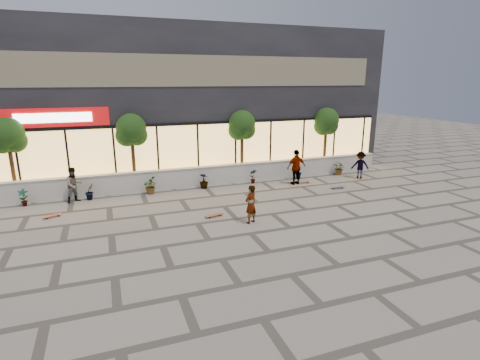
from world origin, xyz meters
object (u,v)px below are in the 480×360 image
object	(u,v)px
tree_east	(326,123)
skater_center	(251,204)
skater_right_near	(296,167)
skateboard_right_near	(303,182)
tree_mideast	(242,127)
tree_west	(8,137)
skater_right_far	(360,165)
tree_midwest	(131,132)
skateboard_left	(52,216)
skateboard_center	(214,215)
skater_left	(74,185)
skateboard_right_far	(338,187)

from	to	relation	value
tree_east	skater_center	distance (m)	10.37
skater_right_near	skateboard_right_near	size ratio (longest dim) A/B	2.25
tree_mideast	skater_right_near	world-z (taller)	tree_mideast
tree_mideast	tree_west	bearing A→B (deg)	180.00
skater_right_near	skateboard_right_near	bearing A→B (deg)	-177.24
skater_right_far	tree_west	bearing A→B (deg)	17.43
tree_midwest	skateboard_left	xyz separation A→B (m)	(-3.66, -3.29, -2.91)
skateboard_left	skateboard_right_near	xyz separation A→B (m)	(12.48, 1.12, 0.01)
skateboard_center	skater_left	bearing A→B (deg)	131.74
skateboard_center	skateboard_left	xyz separation A→B (m)	(-6.37, 2.26, -0.01)
skater_right_near	skater_right_far	bearing A→B (deg)	173.85
skater_left	skater_right_near	xyz separation A→B (m)	(11.16, -0.82, 0.13)
skateboard_center	skateboard_right_far	bearing A→B (deg)	2.46
skater_right_far	skateboard_right_far	size ratio (longest dim) A/B	1.81
tree_midwest	skateboard_right_far	xyz separation A→B (m)	(10.00, -3.74, -2.90)
tree_mideast	skater_right_far	distance (m)	7.17
tree_east	skateboard_left	xyz separation A→B (m)	(-15.16, -3.29, -2.91)
tree_midwest	skater_left	world-z (taller)	tree_midwest
tree_mideast	skater_center	world-z (taller)	tree_mideast
tree_west	tree_east	xyz separation A→B (m)	(17.00, 0.00, 0.00)
tree_midwest	skater_right_near	world-z (taller)	tree_midwest
skater_right_far	skater_right_near	bearing A→B (deg)	23.08
skater_right_near	tree_mideast	bearing A→B (deg)	-48.00
skater_left	skater_right_near	size ratio (longest dim) A/B	0.86
skateboard_center	skateboard_right_near	xyz separation A→B (m)	(6.11, 3.38, 0.00)
skateboard_right_near	skateboard_center	bearing A→B (deg)	-136.86
tree_midwest	skater_right_far	bearing A→B (deg)	-10.75
tree_mideast	skateboard_right_near	bearing A→B (deg)	-37.51
skateboard_right_far	skateboard_left	bearing A→B (deg)	-177.30
tree_midwest	skateboard_center	size ratio (longest dim) A/B	4.68
skateboard_left	skateboard_center	bearing A→B (deg)	-43.42
tree_midwest	skater_left	bearing A→B (deg)	-153.67
skater_left	tree_west	bearing A→B (deg)	124.06
tree_mideast	tree_east	distance (m)	5.50
tree_west	skater_right_far	distance (m)	18.20
tree_east	skater_center	bearing A→B (deg)	-138.66
tree_west	skater_right_far	bearing A→B (deg)	-7.49
tree_mideast	skateboard_left	size ratio (longest dim) A/B	5.12
skater_left	skateboard_right_far	xyz separation A→B (m)	(12.83, -2.34, -0.74)
tree_east	skater_right_far	distance (m)	3.35
tree_mideast	skater_left	world-z (taller)	tree_mideast
skater_left	skateboard_center	bearing A→B (deg)	-65.09
skater_center	skateboard_right_near	xyz separation A→B (m)	(4.93, 4.53, -0.70)
skater_center	skater_right_far	world-z (taller)	skater_center
skater_right_near	skateboard_right_far	distance (m)	2.42
tree_west	tree_midwest	distance (m)	5.50
tree_midwest	tree_mideast	bearing A→B (deg)	0.00
skater_center	skateboard_center	size ratio (longest dim) A/B	1.87
tree_mideast	skater_center	distance (m)	7.36
skater_left	skateboard_right_far	distance (m)	13.06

